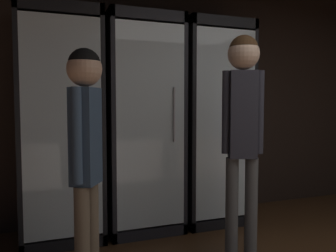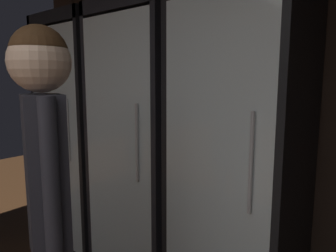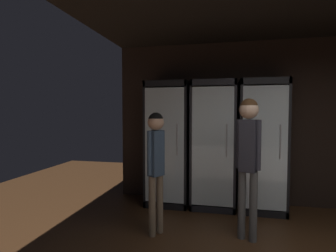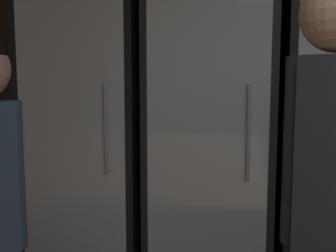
{
  "view_description": "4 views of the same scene",
  "coord_description": "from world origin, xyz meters",
  "px_view_note": "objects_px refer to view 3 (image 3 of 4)",
  "views": [
    {
      "loc": [
        -2.16,
        -0.55,
        1.25
      ],
      "look_at": [
        -1.09,
        2.41,
        1.05
      ],
      "focal_mm": 36.22,
      "sensor_mm": 36.0,
      "label": 1
    },
    {
      "loc": [
        0.32,
        1.0,
        1.55
      ],
      "look_at": [
        -0.95,
        2.54,
        1.25
      ],
      "focal_mm": 33.04,
      "sensor_mm": 36.0,
      "label": 2
    },
    {
      "loc": [
        -1.08,
        -1.72,
        1.58
      ],
      "look_at": [
        -1.99,
        2.45,
        1.36
      ],
      "focal_mm": 28.03,
      "sensor_mm": 36.0,
      "label": 3
    },
    {
      "loc": [
        -1.06,
        0.35,
        1.42
      ],
      "look_at": [
        -1.55,
        2.73,
        1.14
      ],
      "focal_mm": 41.53,
      "sensor_mm": 36.0,
      "label": 4
    }
  ],
  "objects_px": {
    "cooler_center": "(261,147)",
    "shopper_far": "(156,156)",
    "cooler_left": "(213,146)",
    "shopper_near": "(248,148)",
    "cooler_far_left": "(169,144)"
  },
  "relations": [
    {
      "from": "shopper_far",
      "to": "cooler_far_left",
      "type": "bearing_deg",
      "value": 94.26
    },
    {
      "from": "shopper_near",
      "to": "cooler_far_left",
      "type": "bearing_deg",
      "value": 137.74
    },
    {
      "from": "cooler_center",
      "to": "cooler_left",
      "type": "bearing_deg",
      "value": 179.99
    },
    {
      "from": "cooler_left",
      "to": "shopper_near",
      "type": "relative_size",
      "value": 1.2
    },
    {
      "from": "cooler_left",
      "to": "shopper_near",
      "type": "height_order",
      "value": "cooler_left"
    },
    {
      "from": "cooler_far_left",
      "to": "cooler_left",
      "type": "relative_size",
      "value": 1.0
    },
    {
      "from": "shopper_near",
      "to": "shopper_far",
      "type": "relative_size",
      "value": 1.11
    },
    {
      "from": "shopper_near",
      "to": "shopper_far",
      "type": "bearing_deg",
      "value": -175.24
    },
    {
      "from": "cooler_far_left",
      "to": "shopper_near",
      "type": "relative_size",
      "value": 1.2
    },
    {
      "from": "cooler_far_left",
      "to": "shopper_far",
      "type": "xyz_separation_m",
      "value": [
        0.09,
        -1.22,
        -0.01
      ]
    },
    {
      "from": "cooler_far_left",
      "to": "shopper_far",
      "type": "height_order",
      "value": "cooler_far_left"
    },
    {
      "from": "cooler_center",
      "to": "shopper_far",
      "type": "distance_m",
      "value": 1.89
    },
    {
      "from": "cooler_far_left",
      "to": "shopper_near",
      "type": "distance_m",
      "value": 1.67
    },
    {
      "from": "cooler_far_left",
      "to": "cooler_center",
      "type": "bearing_deg",
      "value": -0.0
    },
    {
      "from": "cooler_far_left",
      "to": "cooler_center",
      "type": "relative_size",
      "value": 1.0
    }
  ]
}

